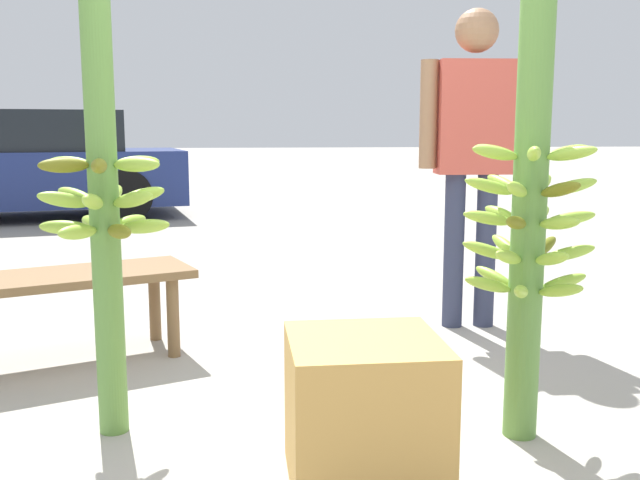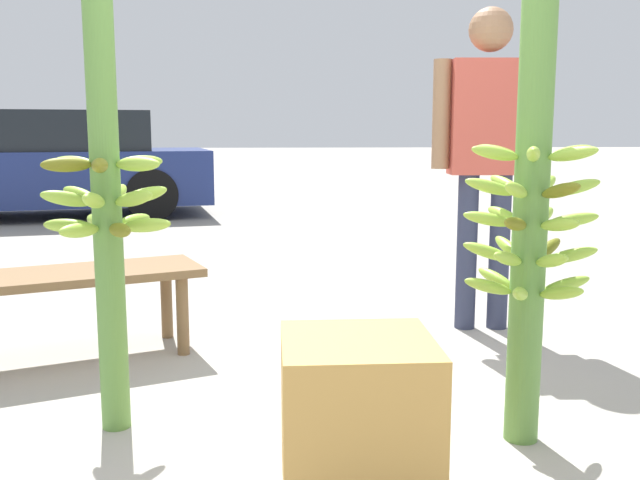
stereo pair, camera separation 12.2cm
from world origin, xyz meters
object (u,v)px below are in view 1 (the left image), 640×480
banana_stalk_left (104,206)px  vendor_person (473,138)px  banana_stalk_center (529,224)px  parked_car (22,166)px  market_bench (54,287)px  produce_crate (364,411)px

banana_stalk_left → vendor_person: (1.75, 1.23, 0.22)m
banana_stalk_left → banana_stalk_center: bearing=-7.9°
parked_car → banana_stalk_left: bearing=-173.7°
market_bench → banana_stalk_left: bearing=-86.1°
vendor_person → market_bench: 2.28m
banana_stalk_left → banana_stalk_center: banana_stalk_left is taller
banana_stalk_center → produce_crate: (-0.62, -0.28, -0.54)m
parked_car → produce_crate: parked_car is taller
parked_car → produce_crate: 7.75m
vendor_person → parked_car: 6.70m
banana_stalk_left → parked_car: (-2.18, 6.64, -0.19)m
banana_stalk_center → produce_crate: 0.87m
banana_stalk_center → parked_car: size_ratio=0.36×
banana_stalk_center → parked_car: (-3.65, 6.85, -0.13)m
vendor_person → parked_car: vendor_person is taller
market_bench → banana_stalk_center: bearing=-50.6°
vendor_person → produce_crate: size_ratio=3.71×
market_bench → parked_car: bearing=85.0°
banana_stalk_center → vendor_person: (0.28, 1.43, 0.28)m
banana_stalk_center → market_bench: size_ratio=1.15×
banana_stalk_center → vendor_person: bearing=79.1°
vendor_person → parked_car: size_ratio=0.41×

